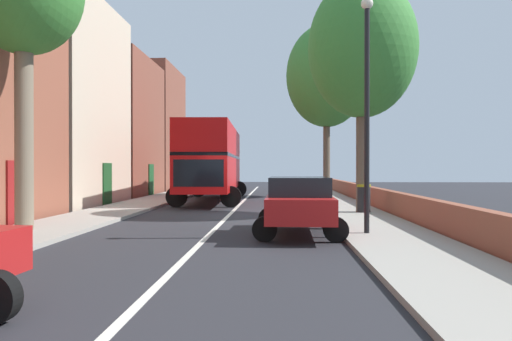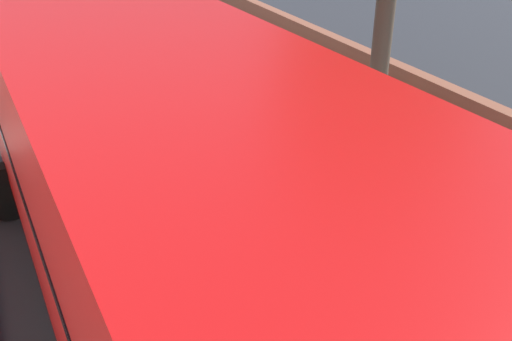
% 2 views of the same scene
% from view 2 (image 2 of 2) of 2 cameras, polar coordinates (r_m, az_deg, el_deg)
% --- Properties ---
extents(double_decker_bus, '(3.82, 11.30, 4.06)m').
position_cam_2_polar(double_decker_bus, '(6.52, -11.53, -0.33)').
color(double_decker_bus, red).
rests_on(double_decker_bus, ground).
extents(parked_car_green_left_2, '(2.49, 4.28, 1.53)m').
position_cam_2_polar(parked_car_green_left_2, '(16.08, -23.51, 9.60)').
color(parked_car_green_left_2, '#1E6038').
rests_on(parked_car_green_left_2, ground).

